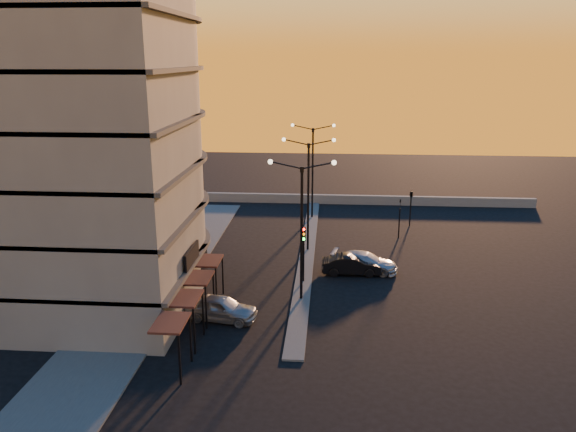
# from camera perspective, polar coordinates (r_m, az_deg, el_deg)

# --- Properties ---
(ground) EXTENTS (120.00, 120.00, 0.00)m
(ground) POSITION_cam_1_polar(r_m,az_deg,el_deg) (38.07, 1.34, -8.50)
(ground) COLOR black
(ground) RESTS_ON ground
(sidewalk_west) EXTENTS (5.00, 40.00, 0.12)m
(sidewalk_west) POSITION_cam_1_polar(r_m,az_deg,el_deg) (43.47, -12.38, -5.63)
(sidewalk_west) COLOR #4E4E4B
(sidewalk_west) RESTS_ON ground
(median) EXTENTS (1.20, 36.00, 0.12)m
(median) POSITION_cam_1_polar(r_m,az_deg,el_deg) (47.34, 2.01, -3.46)
(median) COLOR #4E4E4B
(median) RESTS_ON ground
(parapet) EXTENTS (44.00, 0.50, 1.00)m
(parapet) POSITION_cam_1_polar(r_m,az_deg,el_deg) (62.52, 4.49, 1.71)
(parapet) COLOR slate
(parapet) RESTS_ON ground
(building) EXTENTS (14.35, 17.08, 25.00)m
(building) POSITION_cam_1_polar(r_m,az_deg,el_deg) (38.31, -20.23, 9.22)
(building) COLOR slate
(building) RESTS_ON ground
(streetlamp_near) EXTENTS (4.32, 0.32, 9.51)m
(streetlamp_near) POSITION_cam_1_polar(r_m,az_deg,el_deg) (36.13, 1.40, -0.39)
(streetlamp_near) COLOR black
(streetlamp_near) RESTS_ON ground
(streetlamp_mid) EXTENTS (4.32, 0.32, 9.51)m
(streetlamp_mid) POSITION_cam_1_polar(r_m,az_deg,el_deg) (45.81, 2.08, 3.09)
(streetlamp_mid) COLOR black
(streetlamp_mid) RESTS_ON ground
(streetlamp_far) EXTENTS (4.32, 0.32, 9.51)m
(streetlamp_far) POSITION_cam_1_polar(r_m,az_deg,el_deg) (55.61, 2.52, 5.34)
(streetlamp_far) COLOR black
(streetlamp_far) RESTS_ON ground
(traffic_light_main) EXTENTS (0.28, 0.44, 4.25)m
(traffic_light_main) POSITION_cam_1_polar(r_m,az_deg,el_deg) (39.68, 1.60, -2.99)
(traffic_light_main) COLOR black
(traffic_light_main) RESTS_ON ground
(signal_east_a) EXTENTS (0.13, 0.16, 3.60)m
(signal_east_a) POSITION_cam_1_polar(r_m,az_deg,el_deg) (50.93, 11.26, -0.16)
(signal_east_a) COLOR black
(signal_east_a) RESTS_ON ground
(signal_east_b) EXTENTS (0.42, 1.99, 3.60)m
(signal_east_b) POSITION_cam_1_polar(r_m,az_deg,el_deg) (54.68, 12.42, 2.13)
(signal_east_b) COLOR black
(signal_east_b) RESTS_ON ground
(car_hatchback) EXTENTS (4.81, 2.61, 1.55)m
(car_hatchback) POSITION_cam_1_polar(r_m,az_deg,el_deg) (35.30, -6.87, -9.26)
(car_hatchback) COLOR #989B9F
(car_hatchback) RESTS_ON ground
(car_sedan) EXTENTS (4.53, 1.72, 1.47)m
(car_sedan) POSITION_cam_1_polar(r_m,az_deg,el_deg) (42.37, 6.47, -4.93)
(car_sedan) COLOR black
(car_sedan) RESTS_ON ground
(car_wagon) EXTENTS (5.35, 3.14, 1.46)m
(car_wagon) POSITION_cam_1_polar(r_m,az_deg,el_deg) (43.05, 7.78, -4.65)
(car_wagon) COLOR #AFB0B7
(car_wagon) RESTS_ON ground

